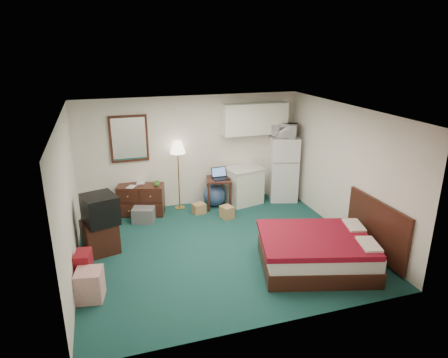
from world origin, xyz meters
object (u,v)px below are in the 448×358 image
object	(u,v)px
kitchen_counter	(244,186)
bed	(316,252)
desk	(219,193)
fridge	(283,168)
floor_lamp	(179,176)
tv_stand	(100,237)
suitcase	(84,269)
dresser	(141,200)

from	to	relation	value
kitchen_counter	bed	size ratio (longest dim) A/B	0.46
desk	fridge	size ratio (longest dim) A/B	0.45
floor_lamp	kitchen_counter	world-z (taller)	floor_lamp
tv_stand	suitcase	distance (m)	1.11
fridge	tv_stand	size ratio (longest dim) A/B	2.52
fridge	bed	xyz separation A→B (m)	(-0.81, -3.01, -0.48)
dresser	floor_lamp	bearing A→B (deg)	20.94
floor_lamp	fridge	world-z (taller)	floor_lamp
desk	kitchen_counter	distance (m)	0.64
floor_lamp	tv_stand	distance (m)	2.37
dresser	kitchen_counter	distance (m)	2.36
floor_lamp	tv_stand	xyz separation A→B (m)	(-1.76, -1.51, -0.50)
kitchen_counter	bed	world-z (taller)	kitchen_counter
fridge	tv_stand	world-z (taller)	fridge
dresser	desk	bearing A→B (deg)	11.81
bed	tv_stand	bearing A→B (deg)	169.53
bed	tv_stand	world-z (taller)	bed
bed	tv_stand	xyz separation A→B (m)	(-3.42, 1.68, -0.01)
dresser	fridge	size ratio (longest dim) A/B	0.64
desk	bed	world-z (taller)	desk
fridge	suitcase	xyz separation A→B (m)	(-4.48, -2.42, -0.48)
dresser	kitchen_counter	bearing A→B (deg)	14.58
dresser	kitchen_counter	size ratio (longest dim) A/B	1.18
suitcase	desk	bearing A→B (deg)	49.16
fridge	tv_stand	distance (m)	4.47
bed	fridge	bearing A→B (deg)	90.55
desk	kitchen_counter	size ratio (longest dim) A/B	0.83
tv_stand	suitcase	world-z (taller)	suitcase
tv_stand	desk	bearing A→B (deg)	11.58
bed	kitchen_counter	bearing A→B (deg)	108.72
floor_lamp	fridge	distance (m)	2.48
bed	suitcase	xyz separation A→B (m)	(-3.67, 0.60, 0.00)
floor_lamp	desk	size ratio (longest dim) A/B	2.27
bed	suitcase	size ratio (longest dim) A/B	3.10
tv_stand	fridge	bearing A→B (deg)	2.75
fridge	kitchen_counter	bearing A→B (deg)	-165.74
desk	dresser	bearing A→B (deg)	-171.11
kitchen_counter	suitcase	size ratio (longest dim) A/B	1.43
fridge	suitcase	size ratio (longest dim) A/B	2.64
desk	suitcase	xyz separation A→B (m)	(-2.88, -2.38, -0.05)
dresser	suitcase	size ratio (longest dim) A/B	1.68
desk	suitcase	distance (m)	3.74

